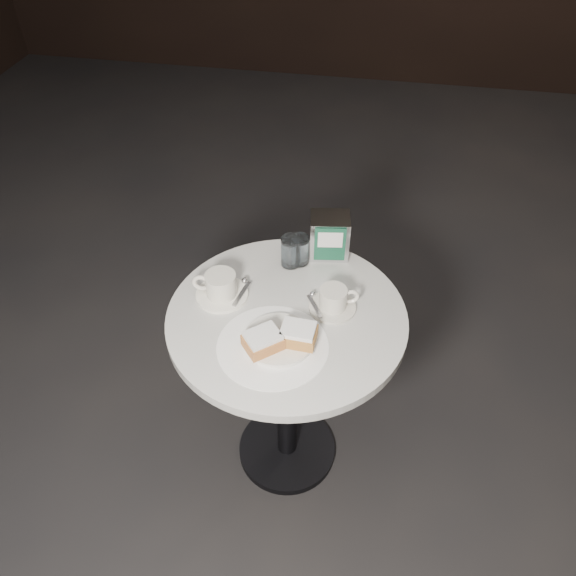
# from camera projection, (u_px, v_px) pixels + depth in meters

# --- Properties ---
(ground) EXTENTS (7.00, 7.00, 0.00)m
(ground) POSITION_uv_depth(u_px,v_px,m) (287.00, 450.00, 2.13)
(ground) COLOR black
(ground) RESTS_ON ground
(cafe_table) EXTENTS (0.70, 0.70, 0.74)m
(cafe_table) POSITION_uv_depth(u_px,v_px,m) (287.00, 358.00, 1.76)
(cafe_table) COLOR black
(cafe_table) RESTS_ON ground
(sugar_spill) EXTENTS (0.35, 0.35, 0.00)m
(sugar_spill) POSITION_uv_depth(u_px,v_px,m) (273.00, 346.00, 1.54)
(sugar_spill) COLOR white
(sugar_spill) RESTS_ON cafe_table
(beignet_plate) EXTENTS (0.25, 0.25, 0.06)m
(beignet_plate) POSITION_uv_depth(u_px,v_px,m) (280.00, 338.00, 1.52)
(beignet_plate) COLOR silver
(beignet_plate) RESTS_ON cafe_table
(coffee_cup_left) EXTENTS (0.17, 0.17, 0.08)m
(coffee_cup_left) POSITION_uv_depth(u_px,v_px,m) (221.00, 287.00, 1.66)
(coffee_cup_left) COLOR white
(coffee_cup_left) RESTS_ON cafe_table
(coffee_cup_right) EXTENTS (0.17, 0.17, 0.07)m
(coffee_cup_right) POSITION_uv_depth(u_px,v_px,m) (333.00, 300.00, 1.62)
(coffee_cup_right) COLOR beige
(coffee_cup_right) RESTS_ON cafe_table
(water_glass_left) EXTENTS (0.08, 0.08, 0.10)m
(water_glass_left) POSITION_uv_depth(u_px,v_px,m) (291.00, 252.00, 1.75)
(water_glass_left) COLOR white
(water_glass_left) RESTS_ON cafe_table
(water_glass_right) EXTENTS (0.08, 0.08, 0.10)m
(water_glass_right) POSITION_uv_depth(u_px,v_px,m) (300.00, 250.00, 1.76)
(water_glass_right) COLOR silver
(water_glass_right) RESTS_ON cafe_table
(napkin_dispenser) EXTENTS (0.14, 0.12, 0.14)m
(napkin_dispenser) POSITION_uv_depth(u_px,v_px,m) (329.00, 236.00, 1.78)
(napkin_dispenser) COLOR silver
(napkin_dispenser) RESTS_ON cafe_table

